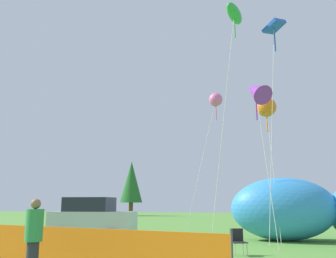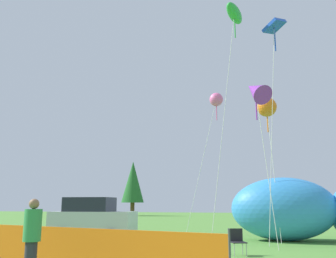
{
  "view_description": "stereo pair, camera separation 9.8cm",
  "coord_description": "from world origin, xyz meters",
  "px_view_note": "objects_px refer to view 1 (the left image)",
  "views": [
    {
      "loc": [
        3.57,
        -13.28,
        1.75
      ],
      "look_at": [
        -0.81,
        3.2,
        5.15
      ],
      "focal_mm": 40.0,
      "sensor_mm": 36.0,
      "label": 1
    },
    {
      "loc": [
        3.66,
        -13.26,
        1.75
      ],
      "look_at": [
        -0.81,
        3.2,
        5.15
      ],
      "focal_mm": 40.0,
      "sensor_mm": 36.0,
      "label": 2
    }
  ],
  "objects_px": {
    "kite_purple_delta": "(256,91)",
    "kite_green_fish": "(234,15)",
    "parked_car": "(92,219)",
    "inflatable_cat": "(304,211)",
    "kite_orange_flower": "(266,107)",
    "kite_blue_box": "(274,31)",
    "kite_pink_octopus": "(216,100)",
    "spectator_in_grey_shirt": "(34,236)",
    "folding_chair": "(238,240)"
  },
  "relations": [
    {
      "from": "spectator_in_grey_shirt",
      "to": "kite_blue_box",
      "type": "relative_size",
      "value": 0.18
    },
    {
      "from": "kite_purple_delta",
      "to": "kite_green_fish",
      "type": "height_order",
      "value": "kite_green_fish"
    },
    {
      "from": "parked_car",
      "to": "inflatable_cat",
      "type": "xyz_separation_m",
      "value": [
        9.8,
        2.43,
        0.38
      ]
    },
    {
      "from": "inflatable_cat",
      "to": "kite_blue_box",
      "type": "bearing_deg",
      "value": -125.0
    },
    {
      "from": "parked_car",
      "to": "folding_chair",
      "type": "xyz_separation_m",
      "value": [
        7.12,
        -3.26,
        -0.48
      ]
    },
    {
      "from": "inflatable_cat",
      "to": "kite_orange_flower",
      "type": "xyz_separation_m",
      "value": [
        -1.45,
        -0.15,
        5.16
      ]
    },
    {
      "from": "kite_green_fish",
      "to": "inflatable_cat",
      "type": "bearing_deg",
      "value": 29.99
    },
    {
      "from": "kite_blue_box",
      "to": "folding_chair",
      "type": "bearing_deg",
      "value": -112.84
    },
    {
      "from": "parked_car",
      "to": "spectator_in_grey_shirt",
      "type": "relative_size",
      "value": 2.19
    },
    {
      "from": "parked_car",
      "to": "kite_blue_box",
      "type": "relative_size",
      "value": 0.38
    },
    {
      "from": "kite_pink_octopus",
      "to": "parked_car",
      "type": "bearing_deg",
      "value": -135.04
    },
    {
      "from": "kite_purple_delta",
      "to": "kite_blue_box",
      "type": "bearing_deg",
      "value": 62.56
    },
    {
      "from": "kite_pink_octopus",
      "to": "folding_chair",
      "type": "bearing_deg",
      "value": -78.51
    },
    {
      "from": "spectator_in_grey_shirt",
      "to": "kite_purple_delta",
      "type": "xyz_separation_m",
      "value": [
        5.01,
        8.0,
        5.48
      ]
    },
    {
      "from": "folding_chair",
      "to": "kite_orange_flower",
      "type": "relative_size",
      "value": 0.13
    },
    {
      "from": "parked_car",
      "to": "folding_chair",
      "type": "bearing_deg",
      "value": -29.28
    },
    {
      "from": "parked_car",
      "to": "kite_green_fish",
      "type": "distance_m",
      "value": 12.31
    },
    {
      "from": "kite_green_fish",
      "to": "folding_chair",
      "type": "bearing_deg",
      "value": -88.29
    },
    {
      "from": "kite_pink_octopus",
      "to": "kite_blue_box",
      "type": "xyz_separation_m",
      "value": [
        3.52,
        -4.43,
        2.07
      ]
    },
    {
      "from": "folding_chair",
      "to": "spectator_in_grey_shirt",
      "type": "distance_m",
      "value": 7.09
    },
    {
      "from": "parked_car",
      "to": "spectator_in_grey_shirt",
      "type": "height_order",
      "value": "parked_car"
    },
    {
      "from": "kite_purple_delta",
      "to": "kite_blue_box",
      "type": "relative_size",
      "value": 0.68
    },
    {
      "from": "parked_car",
      "to": "kite_purple_delta",
      "type": "relative_size",
      "value": 0.56
    },
    {
      "from": "folding_chair",
      "to": "kite_pink_octopus",
      "type": "height_order",
      "value": "kite_pink_octopus"
    },
    {
      "from": "inflatable_cat",
      "to": "kite_orange_flower",
      "type": "bearing_deg",
      "value": -177.96
    },
    {
      "from": "kite_pink_octopus",
      "to": "kite_green_fish",
      "type": "xyz_separation_m",
      "value": [
        1.63,
        -4.54,
        3.12
      ]
    },
    {
      "from": "spectator_in_grey_shirt",
      "to": "kite_orange_flower",
      "type": "height_order",
      "value": "kite_orange_flower"
    },
    {
      "from": "kite_blue_box",
      "to": "parked_car",
      "type": "bearing_deg",
      "value": -174.05
    },
    {
      "from": "parked_car",
      "to": "kite_orange_flower",
      "type": "xyz_separation_m",
      "value": [
        8.35,
        2.29,
        5.55
      ]
    },
    {
      "from": "kite_orange_flower",
      "to": "kite_blue_box",
      "type": "xyz_separation_m",
      "value": [
        0.54,
        -1.36,
        3.5
      ]
    },
    {
      "from": "parked_car",
      "to": "kite_orange_flower",
      "type": "bearing_deg",
      "value": 10.66
    },
    {
      "from": "inflatable_cat",
      "to": "spectator_in_grey_shirt",
      "type": "height_order",
      "value": "inflatable_cat"
    },
    {
      "from": "folding_chair",
      "to": "kite_orange_flower",
      "type": "distance_m",
      "value": 8.28
    },
    {
      "from": "kite_purple_delta",
      "to": "kite_green_fish",
      "type": "bearing_deg",
      "value": 117.32
    },
    {
      "from": "parked_car",
      "to": "kite_pink_octopus",
      "type": "xyz_separation_m",
      "value": [
        5.37,
        5.36,
        6.98
      ]
    },
    {
      "from": "inflatable_cat",
      "to": "kite_green_fish",
      "type": "xyz_separation_m",
      "value": [
        -2.8,
        -1.62,
        9.72
      ]
    },
    {
      "from": "kite_orange_flower",
      "to": "kite_pink_octopus",
      "type": "xyz_separation_m",
      "value": [
        -2.98,
        3.07,
        1.43
      ]
    },
    {
      "from": "kite_orange_flower",
      "to": "kite_green_fish",
      "type": "height_order",
      "value": "kite_green_fish"
    },
    {
      "from": "kite_purple_delta",
      "to": "folding_chair",
      "type": "bearing_deg",
      "value": -108.87
    },
    {
      "from": "spectator_in_grey_shirt",
      "to": "kite_pink_octopus",
      "type": "bearing_deg",
      "value": 80.23
    },
    {
      "from": "kite_blue_box",
      "to": "spectator_in_grey_shirt",
      "type": "bearing_deg",
      "value": -121.21
    },
    {
      "from": "parked_car",
      "to": "inflatable_cat",
      "type": "relative_size",
      "value": 0.56
    },
    {
      "from": "kite_blue_box",
      "to": "kite_purple_delta",
      "type": "bearing_deg",
      "value": -117.44
    },
    {
      "from": "parked_car",
      "to": "kite_orange_flower",
      "type": "height_order",
      "value": "kite_orange_flower"
    },
    {
      "from": "kite_purple_delta",
      "to": "kite_green_fish",
      "type": "relative_size",
      "value": 0.62
    },
    {
      "from": "kite_purple_delta",
      "to": "kite_green_fish",
      "type": "distance_m",
      "value": 5.01
    },
    {
      "from": "kite_pink_octopus",
      "to": "kite_green_fish",
      "type": "height_order",
      "value": "kite_green_fish"
    },
    {
      "from": "parked_car",
      "to": "spectator_in_grey_shirt",
      "type": "xyz_separation_m",
      "value": [
        2.9,
        -8.95,
        0.02
      ]
    },
    {
      "from": "kite_pink_octopus",
      "to": "inflatable_cat",
      "type": "bearing_deg",
      "value": -33.42
    },
    {
      "from": "inflatable_cat",
      "to": "kite_pink_octopus",
      "type": "bearing_deg",
      "value": 142.86
    }
  ]
}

